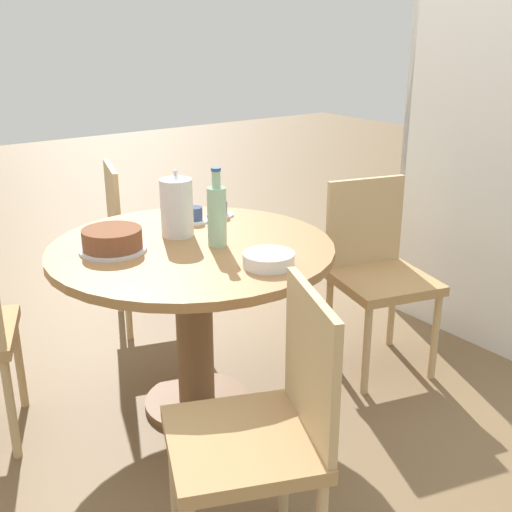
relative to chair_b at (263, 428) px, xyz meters
name	(u,v)px	position (x,y,z in m)	size (l,w,h in m)	color
ground_plane	(197,404)	(-0.86, 0.29, -0.48)	(14.00, 14.00, 0.00)	brown
dining_table	(193,283)	(-0.86, 0.29, 0.09)	(1.14, 1.14, 0.74)	brown
chair_b	(263,428)	(0.00, 0.00, 0.00)	(0.55, 0.55, 0.89)	tan
chair_c	(377,269)	(-0.69, 1.18, 0.00)	(0.51, 0.51, 0.89)	tan
chair_d	(142,239)	(-1.75, 0.50, 0.00)	(0.53, 0.53, 0.89)	tan
bookshelf	(498,167)	(-0.56, 1.86, 0.42)	(1.02, 0.28, 1.93)	silver
coffee_pot	(177,206)	(-1.00, 0.31, 0.38)	(0.13, 0.13, 0.28)	silver
water_bottle	(217,214)	(-0.80, 0.37, 0.38)	(0.08, 0.08, 0.31)	#99C6A3
cake_main	(112,240)	(-0.98, 0.01, 0.29)	(0.26, 0.26, 0.09)	silver
cup_a	(220,210)	(-1.14, 0.61, 0.28)	(0.13, 0.13, 0.07)	silver
cup_b	(195,216)	(-1.13, 0.47, 0.28)	(0.13, 0.13, 0.07)	silver
plate_stack	(269,259)	(-0.49, 0.39, 0.28)	(0.19, 0.19, 0.05)	white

